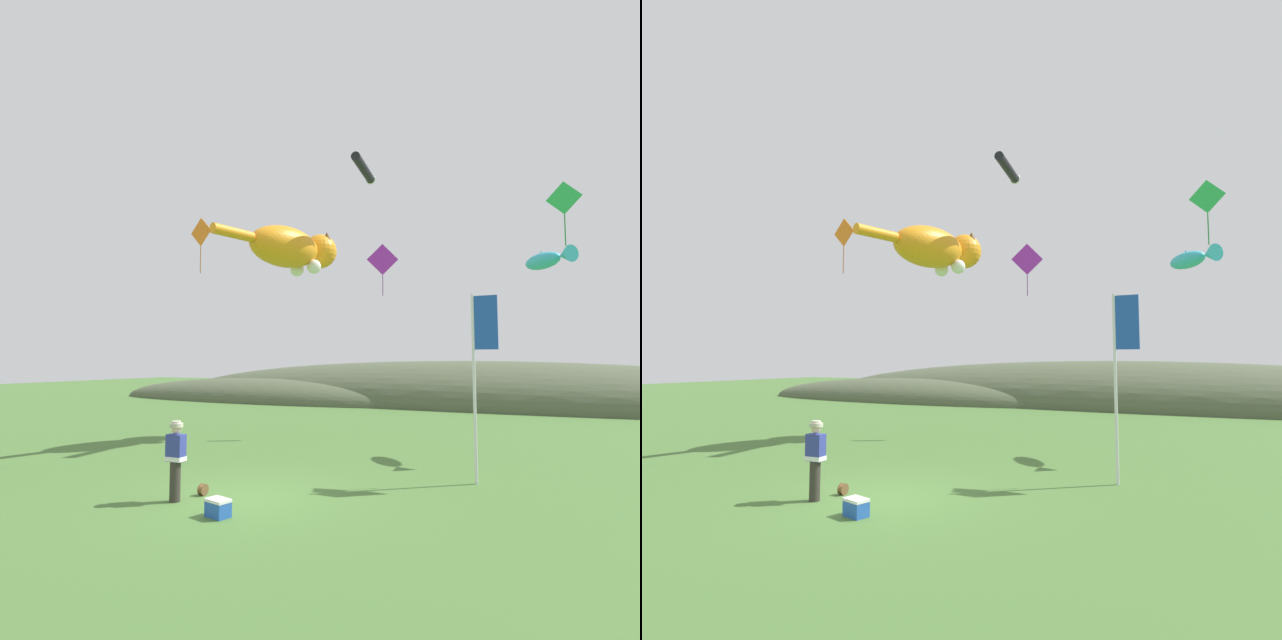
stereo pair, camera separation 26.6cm
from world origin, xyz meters
TOP-DOWN VIEW (x-y plane):
  - ground_plane at (0.00, 0.00)m, footprint 120.00×120.00m
  - distant_hill_ridge at (-2.09, 26.54)m, footprint 53.67×12.78m
  - festival_attendant at (-1.20, -0.90)m, footprint 0.43×0.30m
  - kite_spool at (-0.97, -0.21)m, footprint 0.12×0.26m
  - picnic_cooler at (0.35, -1.35)m, footprint 0.55×0.44m
  - festival_banner_pole at (4.73, 3.71)m, footprint 0.66×0.08m
  - kite_giant_cat at (-3.35, 8.23)m, footprint 2.72×6.34m
  - kite_fish_windsock at (6.29, 8.91)m, footprint 1.87×1.99m
  - kite_tube_streamer at (-0.42, 8.91)m, footprint 0.75×2.69m
  - kite_diamond_green at (6.85, 5.75)m, footprint 0.95×0.18m
  - kite_diamond_orange at (-3.92, 3.06)m, footprint 0.94×0.15m
  - kite_diamond_violet at (-0.22, 10.54)m, footprint 1.23×0.60m

SIDE VIEW (x-z plane):
  - ground_plane at x=0.00m, z-range 0.00..0.00m
  - distant_hill_ridge at x=-2.09m, z-range -3.09..3.09m
  - kite_spool at x=-0.97m, z-range 0.00..0.26m
  - picnic_cooler at x=0.35m, z-range 0.00..0.36m
  - festival_attendant at x=-1.20m, z-range 0.07..1.84m
  - festival_banner_pole at x=4.73m, z-range 0.75..5.62m
  - kite_fish_windsock at x=6.29m, z-range 6.26..6.92m
  - kite_diamond_orange at x=-3.92m, z-range 6.41..8.26m
  - kite_diamond_violet at x=-0.22m, z-range 6.33..8.59m
  - kite_diamond_green at x=6.85m, z-range 6.78..8.64m
  - kite_giant_cat at x=-3.35m, z-range 6.79..8.76m
  - kite_tube_streamer at x=-0.42m, z-range 10.74..11.18m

